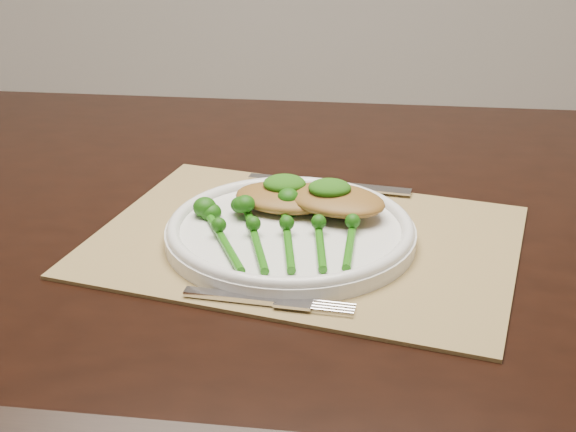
{
  "coord_description": "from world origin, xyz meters",
  "views": [
    {
      "loc": [
        0.11,
        -1.07,
        1.16
      ],
      "look_at": [
        0.06,
        -0.24,
        0.78
      ],
      "focal_mm": 50.0,
      "sensor_mm": 36.0,
      "label": 1
    }
  ],
  "objects_px": {
    "dinner_plate": "(290,230)",
    "broccolini_bundle": "(288,239)",
    "placemat": "(305,240)",
    "chicken_fillet_left": "(285,198)"
  },
  "relations": [
    {
      "from": "chicken_fillet_left",
      "to": "broccolini_bundle",
      "type": "bearing_deg",
      "value": -71.3
    },
    {
      "from": "placemat",
      "to": "chicken_fillet_left",
      "type": "relative_size",
      "value": 3.91
    },
    {
      "from": "dinner_plate",
      "to": "broccolini_bundle",
      "type": "distance_m",
      "value": 0.04
    },
    {
      "from": "chicken_fillet_left",
      "to": "broccolini_bundle",
      "type": "height_order",
      "value": "same"
    },
    {
      "from": "dinner_plate",
      "to": "broccolini_bundle",
      "type": "bearing_deg",
      "value": -91.45
    },
    {
      "from": "broccolini_bundle",
      "to": "chicken_fillet_left",
      "type": "bearing_deg",
      "value": 88.24
    },
    {
      "from": "dinner_plate",
      "to": "chicken_fillet_left",
      "type": "xyz_separation_m",
      "value": [
        -0.01,
        0.06,
        0.02
      ]
    },
    {
      "from": "dinner_plate",
      "to": "broccolini_bundle",
      "type": "relative_size",
      "value": 1.44
    },
    {
      "from": "placemat",
      "to": "broccolini_bundle",
      "type": "xyz_separation_m",
      "value": [
        -0.02,
        -0.05,
        0.02
      ]
    },
    {
      "from": "chicken_fillet_left",
      "to": "dinner_plate",
      "type": "bearing_deg",
      "value": -66.76
    }
  ]
}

